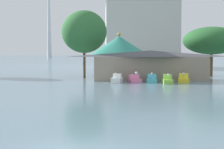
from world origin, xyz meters
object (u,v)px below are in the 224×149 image
object	(u,v)px
shoreline_tree_right	(211,41)
shoreline_tree_mid	(84,32)
background_building_block	(140,34)
pedal_boat_yellow	(183,79)
boathouse	(150,65)
pedal_boat_pink	(135,79)
pedal_boat_cyan	(152,79)
pedal_boat_white	(117,79)
pedal_boat_lime	(167,80)
green_roof_pavilion	(119,52)

from	to	relation	value
shoreline_tree_right	shoreline_tree_mid	bearing A→B (deg)	-171.52
background_building_block	shoreline_tree_right	bearing A→B (deg)	-79.33
pedal_boat_yellow	boathouse	bearing A→B (deg)	-124.47
shoreline_tree_mid	shoreline_tree_right	world-z (taller)	shoreline_tree_mid
pedal_boat_pink	pedal_boat_cyan	distance (m)	2.64
pedal_boat_cyan	shoreline_tree_mid	size ratio (longest dim) A/B	0.25
pedal_boat_white	pedal_boat_cyan	bearing A→B (deg)	111.20
pedal_boat_pink	background_building_block	world-z (taller)	background_building_block
shoreline_tree_mid	shoreline_tree_right	size ratio (longest dim) A/B	1.11
pedal_boat_lime	pedal_boat_yellow	bearing A→B (deg)	124.45
shoreline_tree_right	boathouse	bearing A→B (deg)	-145.43
pedal_boat_cyan	pedal_boat_lime	distance (m)	2.71
pedal_boat_cyan	pedal_boat_lime	xyz separation A→B (m)	(1.95, -1.88, 0.02)
pedal_boat_pink	shoreline_tree_mid	bearing A→B (deg)	-150.25
shoreline_tree_mid	pedal_boat_lime	bearing A→B (deg)	-43.04
pedal_boat_white	pedal_boat_lime	distance (m)	7.30
pedal_boat_white	green_roof_pavilion	size ratio (longest dim) A/B	0.23
pedal_boat_cyan	pedal_boat_lime	size ratio (longest dim) A/B	0.99
pedal_boat_yellow	pedal_boat_lime	bearing A→B (deg)	-46.79
pedal_boat_lime	pedal_boat_yellow	size ratio (longest dim) A/B	1.12
pedal_boat_yellow	background_building_block	xyz separation A→B (m)	(0.13, 58.48, 10.05)
pedal_boat_pink	shoreline_tree_right	xyz separation A→B (m)	(15.89, 13.56, 6.26)
pedal_boat_pink	pedal_boat_yellow	size ratio (longest dim) A/B	1.00
pedal_boat_lime	shoreline_tree_right	xyz separation A→B (m)	(11.30, 15.30, 6.23)
pedal_boat_cyan	boathouse	xyz separation A→B (m)	(0.29, 4.49, 2.01)
pedal_boat_lime	shoreline_tree_right	size ratio (longest dim) A/B	0.28
pedal_boat_lime	shoreline_tree_mid	world-z (taller)	shoreline_tree_mid
boathouse	shoreline_tree_right	size ratio (longest dim) A/B	1.81
shoreline_tree_right	pedal_boat_white	bearing A→B (deg)	-142.61
shoreline_tree_mid	pedal_boat_pink	bearing A→B (deg)	-51.41
green_roof_pavilion	shoreline_tree_mid	distance (m)	10.20
pedal_boat_lime	boathouse	size ratio (longest dim) A/B	0.16
pedal_boat_pink	pedal_boat_yellow	bearing A→B (deg)	80.13
boathouse	green_roof_pavilion	bearing A→B (deg)	109.51
pedal_boat_pink	boathouse	bearing A→B (deg)	138.84
pedal_boat_cyan	boathouse	distance (m)	4.92
pedal_boat_yellow	green_roof_pavilion	world-z (taller)	green_roof_pavilion
pedal_boat_yellow	background_building_block	bearing A→B (deg)	-167.34
pedal_boat_pink	shoreline_tree_mid	xyz separation A→B (m)	(-7.98, 10.00, 7.67)
pedal_boat_yellow	green_roof_pavilion	xyz separation A→B (m)	(-8.76, 17.08, 4.02)
pedal_boat_pink	background_building_block	distance (m)	59.68
boathouse	shoreline_tree_right	xyz separation A→B (m)	(12.96, 8.93, 4.25)
pedal_boat_white	shoreline_tree_mid	world-z (taller)	shoreline_tree_mid
pedal_boat_yellow	shoreline_tree_right	xyz separation A→B (m)	(8.56, 13.69, 6.22)
pedal_boat_yellow	background_building_block	distance (m)	59.34
shoreline_tree_mid	background_building_block	bearing A→B (deg)	72.29
pedal_boat_lime	green_roof_pavilion	world-z (taller)	green_roof_pavilion
pedal_boat_pink	pedal_boat_cyan	size ratio (longest dim) A/B	0.90
background_building_block	shoreline_tree_mid	bearing A→B (deg)	-107.71
pedal_boat_white	shoreline_tree_mid	bearing A→B (deg)	-139.82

